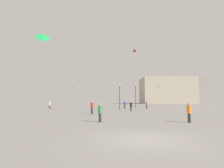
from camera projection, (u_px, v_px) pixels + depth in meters
ground_plane at (145, 139)px, 8.31m from camera, size 300.00×300.00×0.00m
person_in_white at (50, 105)px, 37.92m from camera, size 0.36×0.36×1.65m
person_in_orange at (189, 112)px, 14.61m from camera, size 0.36×0.36×1.67m
person_in_blue at (125, 104)px, 39.19m from camera, size 0.40×0.40×1.82m
person_in_purple at (147, 104)px, 38.69m from camera, size 0.37×0.37×1.68m
person_in_green at (100, 112)px, 14.96m from camera, size 0.35×0.35×1.61m
person_in_black at (131, 106)px, 29.73m from camera, size 0.37×0.37×1.70m
person_in_red at (92, 107)px, 23.26m from camera, size 0.39×0.39×1.78m
kite_emerald_delta at (43, 38)px, 23.70m from camera, size 7.70×1.06×9.63m
kite_cobalt_delta at (158, 86)px, 40.63m from camera, size 3.65×1.97×4.14m
kite_crimson_diamond at (135, 52)px, 47.79m from camera, size 1.37×8.61×14.60m
building_left_hall at (167, 91)px, 95.37m from camera, size 28.32×17.97×13.98m
building_centre_hall at (192, 90)px, 102.99m from camera, size 12.78×11.36×15.50m
lamppost_east at (120, 92)px, 34.24m from camera, size 0.36×0.36×5.06m
lamppost_west at (136, 92)px, 40.91m from camera, size 0.36×0.36×5.68m
handbag_beside_flyer at (51, 108)px, 37.98m from camera, size 0.35×0.25×0.24m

